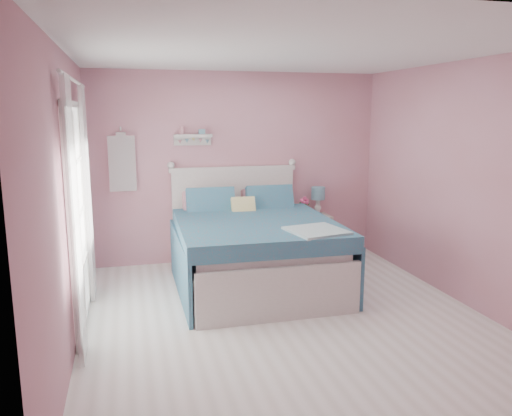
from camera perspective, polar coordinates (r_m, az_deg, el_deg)
name	(u,v)px	position (r m, az deg, el deg)	size (l,w,h in m)	color
floor	(287,319)	(5.17, 3.54, -12.57)	(4.50, 4.50, 0.00)	silver
room_shell	(289,163)	(4.77, 3.76, 5.18)	(4.50, 4.50, 4.50)	#BE7982
bed	(253,250)	(6.01, -0.39, -4.82)	(1.83, 2.29, 1.32)	silver
nightstand	(314,236)	(7.22, 6.64, -3.19)	(0.43, 0.42, 0.61)	beige
table_lamp	(318,195)	(7.20, 7.11, 1.45)	(0.20, 0.20, 0.39)	white
vase	(305,209)	(7.11, 5.57, -0.15)	(0.16, 0.16, 0.17)	white
teacup	(316,215)	(6.97, 6.82, -0.78)	(0.11, 0.11, 0.08)	#C38388
roses	(305,201)	(7.09, 5.58, 0.81)	(0.14, 0.11, 0.12)	#E14D86
wall_shelf	(192,137)	(6.76, -7.27, 8.07)	(0.50, 0.15, 0.25)	silver
hanging_dress	(122,164)	(6.71, -15.05, 4.91)	(0.34, 0.03, 0.72)	white
french_door	(77,217)	(5.02, -19.74, -1.03)	(0.04, 1.32, 2.16)	silver
curtain_near	(75,223)	(4.27, -20.01, -1.61)	(0.04, 0.40, 2.32)	white
curtain_far	(88,194)	(5.73, -18.68, 1.52)	(0.04, 0.40, 2.32)	white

